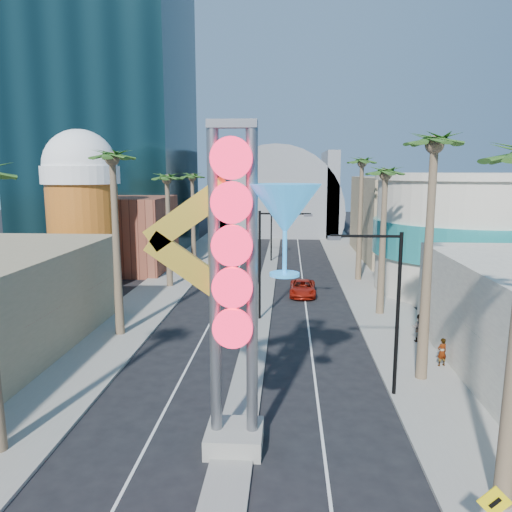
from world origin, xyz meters
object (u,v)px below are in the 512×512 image
at_px(pedestrian_a, 442,352).
at_px(pedestrian_b, 419,328).
at_px(neon_sign, 255,266).
at_px(red_pickup, 303,288).

xyz_separation_m(pedestrian_a, pedestrian_b, (-0.27, 3.97, 0.10)).
bearing_deg(neon_sign, pedestrian_b, 53.39).
relative_size(neon_sign, red_pickup, 2.62).
height_order(red_pickup, pedestrian_b, pedestrian_b).
distance_m(pedestrian_a, pedestrian_b, 3.98).
relative_size(pedestrian_a, pedestrian_b, 0.89).
relative_size(neon_sign, pedestrian_a, 7.92).
xyz_separation_m(neon_sign, red_pickup, (2.52, 24.66, -6.64)).
bearing_deg(pedestrian_a, pedestrian_b, -106.65).
height_order(neon_sign, pedestrian_a, neon_sign).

